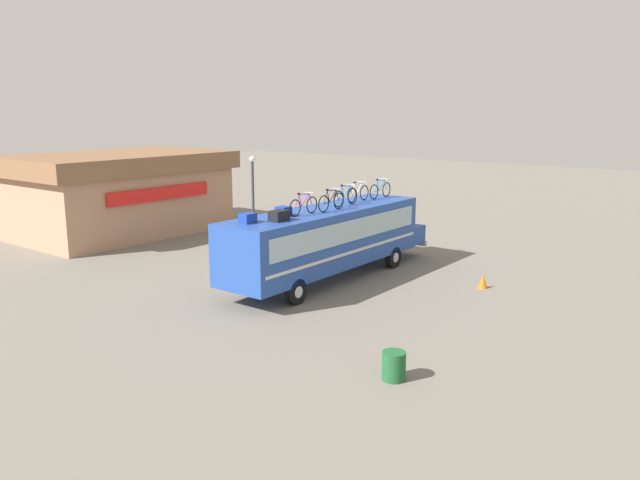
# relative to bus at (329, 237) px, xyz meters

# --- Properties ---
(ground_plane) EXTENTS (120.00, 120.00, 0.00)m
(ground_plane) POSITION_rel_bus_xyz_m (-0.23, 0.00, -1.80)
(ground_plane) COLOR slate
(bus) EXTENTS (11.96, 2.58, 3.03)m
(bus) POSITION_rel_bus_xyz_m (0.00, 0.00, 0.00)
(bus) COLOR #23479E
(bus) RESTS_ON ground
(luggage_bag_1) EXTENTS (0.56, 0.43, 0.35)m
(luggage_bag_1) POSITION_rel_bus_xyz_m (-4.48, 0.30, 1.40)
(luggage_bag_1) COLOR #193899
(luggage_bag_1) RESTS_ON bus
(luggage_bag_2) EXTENTS (0.68, 0.49, 0.39)m
(luggage_bag_2) POSITION_rel_bus_xyz_m (-3.50, -0.33, 1.42)
(luggage_bag_2) COLOR black
(luggage_bag_2) RESTS_ON bus
(luggage_bag_3) EXTENTS (0.50, 0.48, 0.37)m
(luggage_bag_3) POSITION_rel_bus_xyz_m (-2.57, 0.25, 1.41)
(luggage_bag_3) COLOR #193899
(luggage_bag_3) RESTS_ON bus
(rooftop_bicycle_1) EXTENTS (1.70, 0.44, 0.88)m
(rooftop_bicycle_1) POSITION_rel_bus_xyz_m (-1.89, -0.18, 1.59)
(rooftop_bicycle_1) COLOR black
(rooftop_bicycle_1) RESTS_ON bus
(rooftop_bicycle_2) EXTENTS (1.70, 0.44, 0.91)m
(rooftop_bicycle_2) POSITION_rel_bus_xyz_m (-0.43, -0.44, 1.60)
(rooftop_bicycle_2) COLOR black
(rooftop_bicycle_2) RESTS_ON bus
(rooftop_bicycle_3) EXTENTS (1.72, 0.44, 0.92)m
(rooftop_bicycle_3) POSITION_rel_bus_xyz_m (1.02, -0.12, 1.61)
(rooftop_bicycle_3) COLOR black
(rooftop_bicycle_3) RESTS_ON bus
(rooftop_bicycle_4) EXTENTS (1.66, 0.44, 0.90)m
(rooftop_bicycle_4) POSITION_rel_bus_xyz_m (2.41, 0.19, 1.60)
(rooftop_bicycle_4) COLOR black
(rooftop_bicycle_4) RESTS_ON bus
(rooftop_bicycle_5) EXTENTS (1.75, 0.44, 0.91)m
(rooftop_bicycle_5) POSITION_rel_bus_xyz_m (3.90, -0.03, 1.60)
(rooftop_bicycle_5) COLOR black
(rooftop_bicycle_5) RESTS_ON bus
(roadside_building) EXTENTS (11.87, 7.76, 4.58)m
(roadside_building) POSITION_rel_bus_xyz_m (0.81, 15.65, 0.55)
(roadside_building) COLOR tan
(roadside_building) RESTS_ON ground
(trash_bin) EXTENTS (0.63, 0.63, 0.78)m
(trash_bin) POSITION_rel_bus_xyz_m (-6.98, -7.38, -1.42)
(trash_bin) COLOR #1E592D
(trash_bin) RESTS_ON ground
(traffic_cone) EXTENTS (0.39, 0.39, 0.53)m
(traffic_cone) POSITION_rel_bus_xyz_m (2.71, -5.70, -1.54)
(traffic_cone) COLOR orange
(traffic_cone) RESTS_ON ground
(street_lamp) EXTENTS (0.31, 0.31, 4.75)m
(street_lamp) POSITION_rel_bus_xyz_m (2.43, 6.64, 1.02)
(street_lamp) COLOR #38383D
(street_lamp) RESTS_ON ground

